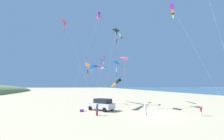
% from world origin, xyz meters
% --- Properties ---
extents(ground_plane, '(600.00, 600.00, 0.00)m').
position_xyz_m(ground_plane, '(0.00, 0.00, 0.00)').
color(ground_plane, '#C6B58C').
extents(parked_car, '(4.27, 4.42, 1.85)m').
position_xyz_m(parked_car, '(6.80, -5.18, 0.95)').
color(parked_car, silver).
rests_on(parked_car, ground_plane).
extents(cooler_box, '(0.62, 0.42, 0.42)m').
position_xyz_m(cooler_box, '(9.87, -4.64, 0.21)').
color(cooler_box, purple).
rests_on(cooler_box, ground_plane).
extents(person_child_green_jacket, '(0.57, 0.52, 1.62)m').
position_xyz_m(person_child_green_jacket, '(7.93, -1.29, 0.88)').
color(person_child_green_jacket, '#B72833').
rests_on(person_child_green_jacket, ground_plane).
extents(person_child_grey_jacket, '(0.38, 0.44, 1.26)m').
position_xyz_m(person_child_grey_jacket, '(-5.48, 1.66, 0.69)').
color(person_child_grey_jacket, silver).
rests_on(person_child_grey_jacket, ground_plane).
extents(person_bystander_far, '(0.61, 0.58, 1.70)m').
position_xyz_m(person_bystander_far, '(1.47, -0.27, 0.93)').
color(person_bystander_far, silver).
rests_on(person_bystander_far, ground_plane).
extents(kite_delta_rainbow_low_near, '(3.84, 11.80, 9.18)m').
position_xyz_m(kite_delta_rainbow_low_near, '(8.54, -14.64, 8.53)').
color(kite_delta_rainbow_low_near, orange).
rests_on(kite_delta_rainbow_low_near, ground_plane).
extents(kite_delta_black_fish_shape, '(7.54, 11.13, 19.67)m').
position_xyz_m(kite_delta_black_fish_shape, '(14.18, -16.50, 19.04)').
color(kite_delta_black_fish_shape, red).
rests_on(kite_delta_black_fish_shape, ground_plane).
extents(kite_delta_long_streamer_right, '(2.82, 4.49, 9.68)m').
position_xyz_m(kite_delta_long_streamer_right, '(5.96, -11.29, 9.24)').
color(kite_delta_long_streamer_right, blue).
rests_on(kite_delta_long_streamer_right, ground_plane).
extents(kite_windsock_checkered_midright, '(3.91, 9.83, 7.80)m').
position_xyz_m(kite_windsock_checkered_midright, '(7.18, -8.09, 7.32)').
color(kite_windsock_checkered_midright, blue).
rests_on(kite_windsock_checkered_midright, ground_plane).
extents(kite_delta_purple_drifting, '(4.85, 6.87, 15.47)m').
position_xyz_m(kite_delta_purple_drifting, '(3.26, -9.26, 15.09)').
color(kite_delta_purple_drifting, black).
rests_on(kite_delta_purple_drifting, ground_plane).
extents(kite_delta_orange_high_right, '(4.30, 10.98, 11.35)m').
position_xyz_m(kite_delta_orange_high_right, '(4.57, -16.70, 10.92)').
color(kite_delta_orange_high_right, purple).
rests_on(kite_delta_orange_high_right, ground_plane).
extents(kite_windsock_small_distant, '(5.60, 12.40, 17.07)m').
position_xyz_m(kite_windsock_small_distant, '(0.51, -16.21, 16.64)').
color(kite_windsock_small_distant, '#1EB7C6').
rests_on(kite_windsock_small_distant, ground_plane).
extents(kite_delta_red_high_left, '(2.30, 6.11, 9.25)m').
position_xyz_m(kite_delta_red_high_left, '(2.41, -6.57, 8.87)').
color(kite_delta_red_high_left, '#EF4C93').
rests_on(kite_delta_red_high_left, ground_plane).
extents(kite_windsock_striped_overhead, '(3.93, 8.07, 16.25)m').
position_xyz_m(kite_windsock_striped_overhead, '(-3.88, -1.06, 15.89)').
color(kite_windsock_striped_overhead, purple).
rests_on(kite_windsock_striped_overhead, ground_plane).
extents(kite_delta_green_low_center, '(8.93, 13.04, 9.65)m').
position_xyz_m(kite_delta_green_low_center, '(2.54, -12.08, 8.98)').
color(kite_delta_green_low_center, blue).
rests_on(kite_delta_green_low_center, ground_plane).
extents(kite_windsock_long_streamer_left, '(4.96, 11.39, 5.46)m').
position_xyz_m(kite_windsock_long_streamer_left, '(2.07, -14.17, 4.62)').
color(kite_windsock_long_streamer_left, black).
rests_on(kite_windsock_long_streamer_left, ground_plane).
extents(kite_box_white_trailing, '(6.12, 7.55, 19.76)m').
position_xyz_m(kite_box_white_trailing, '(6.67, -11.59, 19.02)').
color(kite_box_white_trailing, purple).
rests_on(kite_box_white_trailing, ground_plane).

